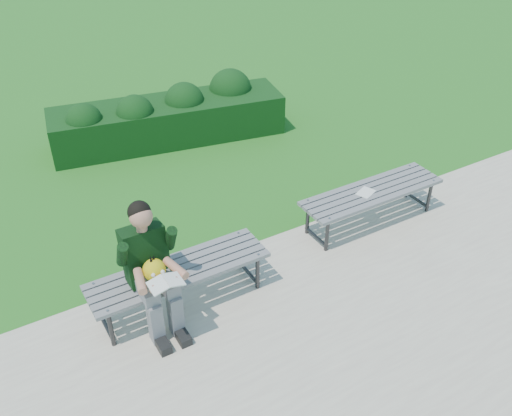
# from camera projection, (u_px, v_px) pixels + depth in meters

# --- Properties ---
(ground) EXTENTS (80.00, 80.00, 0.00)m
(ground) POSITION_uv_depth(u_px,v_px,m) (255.00, 244.00, 6.62)
(ground) COLOR #2B7616
(ground) RESTS_ON ground
(walkway) EXTENTS (30.00, 3.50, 0.02)m
(walkway) POSITION_uv_depth(u_px,v_px,m) (348.00, 342.00, 5.37)
(walkway) COLOR beige
(walkway) RESTS_ON ground
(hedge) EXTENTS (3.56, 1.48, 0.90)m
(hedge) POSITION_uv_depth(u_px,v_px,m) (171.00, 115.00, 8.60)
(hedge) COLOR #1A4111
(hedge) RESTS_ON ground
(bench_left) EXTENTS (1.80, 0.50, 0.46)m
(bench_left) POSITION_uv_depth(u_px,v_px,m) (179.00, 273.00, 5.57)
(bench_left) COLOR gray
(bench_left) RESTS_ON walkway
(bench_right) EXTENTS (1.80, 0.50, 0.46)m
(bench_right) POSITION_uv_depth(u_px,v_px,m) (372.00, 194.00, 6.74)
(bench_right) COLOR gray
(bench_right) RESTS_ON walkway
(seated_boy) EXTENTS (0.56, 0.76, 1.31)m
(seated_boy) POSITION_uv_depth(u_px,v_px,m) (151.00, 265.00, 5.21)
(seated_boy) COLOR gray
(seated_boy) RESTS_ON walkway
(paper_sheet) EXTENTS (0.26, 0.23, 0.01)m
(paper_sheet) POSITION_uv_depth(u_px,v_px,m) (366.00, 192.00, 6.66)
(paper_sheet) COLOR white
(paper_sheet) RESTS_ON bench_right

